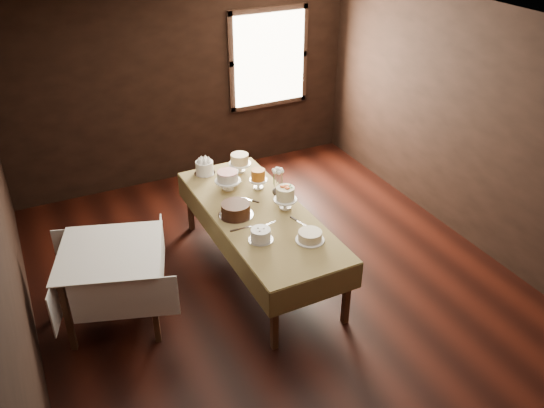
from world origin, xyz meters
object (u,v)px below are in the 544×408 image
Objects in this scene: cake_speckled at (240,164)px; cake_lattice at (228,181)px; cake_caramel at (258,180)px; cake_cream at (310,236)px; cake_swirl at (261,235)px; cake_server_e at (245,228)px; cake_chocolate at (236,210)px; cake_flowers at (285,199)px; side_table at (111,259)px; cake_server_b at (301,223)px; cake_server_c at (246,199)px; cake_meringue at (205,168)px; flower_vase at (278,190)px; display_table at (259,216)px; cake_server_a at (270,223)px.

cake_speckled is 0.46m from cake_lattice.
cake_cream is (0.01, -1.21, -0.06)m from cake_caramel.
cake_swirl is (-0.11, -1.12, -0.04)m from cake_lattice.
cake_server_e is at bearing -111.01° from cake_speckled.
cake_chocolate is 0.55m from cake_flowers.
cake_server_b is (1.92, -0.32, 0.06)m from side_table.
cake_server_c is (-0.23, -0.18, -0.10)m from cake_caramel.
side_table is at bearing 174.90° from cake_server_e.
cake_flowers is at bearing 18.22° from cake_server_e.
cake_flowers reaches higher than cake_meringue.
cake_swirl is at bearing -127.21° from flower_vase.
cake_speckled is at bearing -17.77° from cake_meringue.
cake_lattice reaches higher than cake_swirl.
cake_cream is 1.22× the size of cake_server_e.
cake_flowers is 0.29m from flower_vase.
cake_meringue is at bearing -20.62° from cake_server_c.
cake_lattice reaches higher than cake_chocolate.
cake_lattice is 1.15× the size of cake_cream.
flower_vase is at bearing 82.92° from cake_cream.
cake_caramel is (0.22, 0.49, 0.16)m from display_table.
cake_server_a is 1.00× the size of cake_server_e.
cake_server_b and cake_server_e have the same top height.
cake_flowers is at bearing -10.05° from display_table.
side_table is at bearing -139.90° from cake_meringue.
cake_swirl is at bearing -112.65° from display_table.
cake_swirl is at bearing -95.77° from cake_server_b.
cake_server_a and cake_server_e have the same top height.
cake_server_e is (-0.05, 0.27, -0.06)m from cake_swirl.
side_table is 4.11× the size of cake_speckled.
display_table is at bearing 169.95° from cake_flowers.
cake_meringue reaches higher than cake_server_b.
cake_caramel reaches higher than cake_meringue.
cake_server_e is (-0.48, -0.71, -0.10)m from cake_caramel.
cake_swirl is 1.17× the size of cake_server_a.
cake_meringue is 0.81m from cake_server_c.
cake_chocolate is at bearing 94.08° from cake_swirl.
cake_speckled reaches higher than cake_chocolate.
cake_flowers is 1.18× the size of cake_server_a.
cake_speckled reaches higher than display_table.
display_table is 8.55× the size of cake_meringue.
cake_server_e is (-0.05, -1.32, -0.07)m from cake_meringue.
side_table is at bearing -174.60° from cake_chocolate.
cake_server_b is 0.64m from flower_vase.
cake_speckled is 1.25× the size of cake_server_b.
cake_server_c is at bearing 48.23° from cake_chocolate.
cake_cream is 0.70m from cake_server_e.
cake_cream is at bearing -88.90° from cake_speckled.
cake_meringue is 1.23× the size of cake_server_a.
cake_speckled reaches higher than cake_server_a.
display_table is at bearing -80.67° from cake_lattice.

